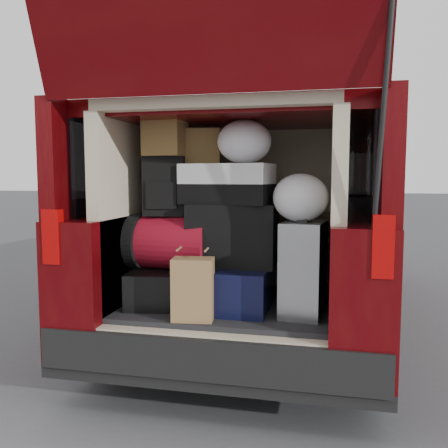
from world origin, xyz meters
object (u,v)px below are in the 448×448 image
Objects in this scene: black_soft_case at (233,235)px; twotone_duffel at (227,184)px; silver_roller at (303,268)px; red_duffel at (171,242)px; black_hardshell at (165,285)px; kraft_bag at (193,289)px; navy_hardshell at (232,286)px; backpack at (165,186)px.

black_soft_case is 0.98× the size of twotone_duffel.
silver_roller is 1.01× the size of twotone_duffel.
twotone_duffel is at bearing 6.32° from red_duffel.
black_hardshell is 1.57× the size of kraft_bag.
kraft_bag is at bearing -101.31° from twotone_duffel.
silver_roller is 0.48m from black_soft_case.
twotone_duffel is at bearing 62.75° from kraft_bag.
black_hardshell is 0.94× the size of navy_hardshell.
silver_roller reaches higher than navy_hardshell.
kraft_bag is at bearing -57.87° from black_hardshell.
backpack reaches higher than twotone_duffel.
navy_hardshell is at bearing -115.43° from black_soft_case.
silver_roller is at bearing 15.47° from kraft_bag.
twotone_duffel is at bearing -6.42° from backpack.
kraft_bag reaches higher than navy_hardshell.
black_hardshell is 0.63m from backpack.
red_duffel is 1.40× the size of backpack.
black_soft_case is at bearing 65.51° from navy_hardshell.
silver_roller is 0.99m from backpack.
twotone_duffel is at bearing 178.68° from navy_hardshell.
black_soft_case is 1.43× the size of backpack.
navy_hardshell is 1.13× the size of red_duffel.
red_duffel is at bearing 118.69° from kraft_bag.
silver_roller reaches higher than kraft_bag.
twotone_duffel reaches higher than kraft_bag.
black_hardshell is at bearing 123.22° from kraft_bag.
black_soft_case is at bearing 7.29° from red_duffel.
black_hardshell is 0.44m from kraft_bag.
twotone_duffel is (-0.47, 0.09, 0.48)m from silver_roller.
black_soft_case reaches higher than navy_hardshell.
kraft_bag is 0.65× the size of twotone_duffel.
black_hardshell is at bearing -179.17° from silver_roller.
twotone_duffel is (-0.03, -0.01, 0.31)m from black_soft_case.
black_soft_case is at bearing 174.36° from silver_roller.
silver_roller is 1.55× the size of kraft_bag.
black_hardshell is 1.49× the size of backpack.
red_duffel is 0.40m from black_soft_case.
backpack is (-0.03, 0.00, 0.35)m from red_duffel.
red_duffel is at bearing -178.85° from black_soft_case.
backpack is at bearing -171.07° from twotone_duffel.
black_soft_case is (0.39, 0.01, 0.06)m from red_duffel.
black_hardshell is at bearing -178.34° from red_duffel.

